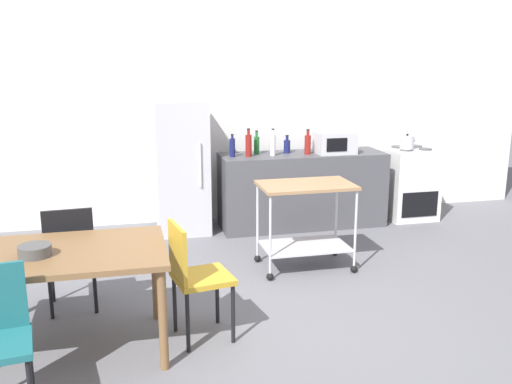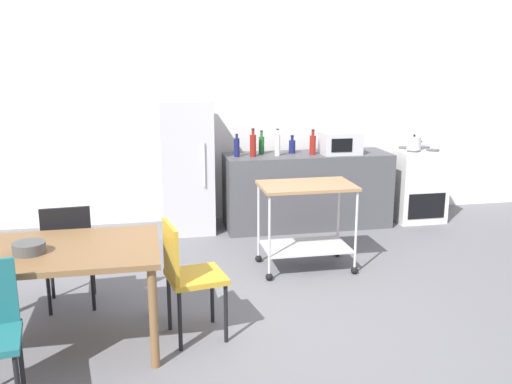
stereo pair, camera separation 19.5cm
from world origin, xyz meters
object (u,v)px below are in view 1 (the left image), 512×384
stove_oven (409,183)px  kitchen_cart (306,211)px  chair_mustard (194,273)px  chair_black (70,251)px  bottle_soy_sauce (308,144)px  bottle_hot_sauce (273,145)px  kettle (407,142)px  refrigerator (182,167)px  dining_table (55,263)px  bottle_vinegar (287,146)px  bottle_wine (249,145)px  microwave (335,143)px  fruit_bowl (35,251)px  bottle_soda (257,145)px  bottle_olive_oil (232,147)px

stove_oven → kitchen_cart: bearing=-143.1°
chair_mustard → chair_black: size_ratio=1.00×
stove_oven → bottle_soy_sauce: bottle_soy_sauce is taller
stove_oven → bottle_hot_sauce: bottle_hot_sauce is taller
kettle → bottle_hot_sauce: bearing=179.7°
refrigerator → kitchen_cart: size_ratio=1.70×
dining_table → chair_mustard: chair_mustard is taller
stove_oven → bottle_vinegar: bearing=178.0°
bottle_wine → kettle: size_ratio=1.37×
stove_oven → bottle_soy_sauce: bearing=-176.7°
chair_mustard → refrigerator: 2.70m
chair_mustard → bottle_wine: 2.76m
dining_table → microwave: 3.90m
chair_mustard → bottle_soy_sauce: (1.70, 2.52, 0.50)m
bottle_soy_sauce → kettle: bearing=-0.7°
stove_oven → kitchen_cart: (-1.86, -1.40, 0.12)m
bottle_vinegar → fruit_bowl: 3.71m
chair_mustard → fruit_bowl: (-1.05, -0.05, 0.27)m
bottle_hot_sauce → microwave: 0.77m
bottle_wine → kettle: 2.01m
refrigerator → bottle_soy_sauce: bearing=-6.3°
chair_black → kettle: bearing=-159.4°
stove_oven → fruit_bowl: (-4.16, -2.65, 0.34)m
bottle_soda → bottle_olive_oil: bearing=-158.9°
chair_black → bottle_hot_sauce: size_ratio=2.79×
microwave → bottle_vinegar: bearing=164.8°
bottle_vinegar → fruit_bowl: bottle_vinegar is taller
chair_mustard → bottle_hot_sauce: size_ratio=2.79×
stove_oven → bottle_hot_sauce: size_ratio=2.88×
chair_mustard → kettle: kettle is taller
bottle_olive_oil → bottle_soy_sauce: bearing=-1.8°
refrigerator → microwave: refrigerator is taller
chair_black → kitchen_cart: (2.15, 0.49, 0.05)m
bottle_vinegar → microwave: 0.58m
bottle_hot_sauce → stove_oven: bearing=2.8°
dining_table → stove_oven: size_ratio=1.63×
bottle_soda → bottle_vinegar: bottle_soda is taller
bottle_olive_oil → bottle_soda: size_ratio=0.94×
bottle_vinegar → fruit_bowl: bearing=-133.2°
dining_table → bottle_vinegar: (2.43, 2.64, 0.32)m
bottle_hot_sauce → kettle: (1.72, -0.01, -0.03)m
chair_mustard → bottle_soda: size_ratio=3.15×
bottle_wine → kettle: bottle_wine is taller
stove_oven → microwave: microwave is taller
stove_oven → bottle_wine: 2.21m
chair_mustard → bottle_hot_sauce: (1.26, 2.51, 0.51)m
stove_oven → microwave: bearing=-175.0°
chair_black → kettle: kettle is taller
stove_oven → bottle_soda: (-2.00, 0.07, 0.56)m
dining_table → chair_black: 0.70m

